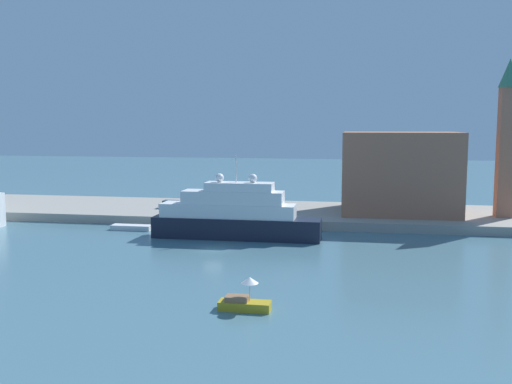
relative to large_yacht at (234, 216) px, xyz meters
name	(u,v)px	position (x,y,z in m)	size (l,w,h in m)	color
ground	(213,250)	(-0.93, -8.14, -3.25)	(400.00, 400.00, 0.00)	slate
quay_dock	(252,213)	(-0.93, 19.31, -2.53)	(110.00, 22.90, 1.43)	gray
large_yacht	(234,216)	(0.00, 0.00, 0.00)	(23.96, 4.25, 11.85)	black
small_motorboat	(244,301)	(7.70, -30.96, -2.41)	(4.55, 1.66, 2.97)	#B7991E
work_barge	(132,227)	(-16.92, 3.66, -2.87)	(6.27, 1.98, 0.75)	silver
harbor_building	(400,172)	(24.13, 19.71, 4.90)	(18.77, 14.91, 13.44)	#9E664C
bell_tower	(507,132)	(40.19, 17.59, 11.75)	(3.31, 3.31, 24.90)	#9E664C
parked_car	(172,205)	(-15.02, 17.42, -1.22)	(4.47, 1.89, 1.38)	silver
person_figure	(183,208)	(-11.45, 12.71, -1.01)	(0.36, 0.36, 1.74)	#334C8C
mooring_bollard	(223,215)	(-3.74, 9.16, -1.48)	(0.46, 0.46, 0.68)	black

